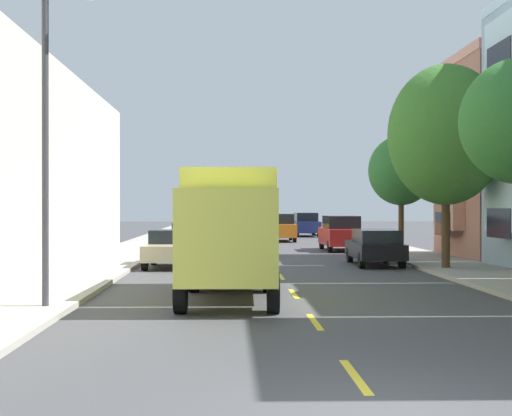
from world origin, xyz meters
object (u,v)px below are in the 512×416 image
(parked_suv_silver, at_px, (192,228))
(parked_wagon_black, at_px, (375,246))
(parked_suv_navy, at_px, (306,224))
(parked_hatchback_champagne, at_px, (169,249))
(delivery_box_truck, at_px, (230,226))
(parked_sedan_burgundy, at_px, (196,227))
(street_tree_farthest, at_px, (401,171))
(street_tree_third, at_px, (446,135))
(street_lamp, at_px, (51,122))
(parked_wagon_teal, at_px, (186,234))
(parked_suv_red, at_px, (341,233))
(moving_orange_sedan, at_px, (280,227))

(parked_suv_silver, xyz_separation_m, parked_wagon_black, (8.52, -18.85, -0.18))
(parked_suv_navy, xyz_separation_m, parked_hatchback_champagne, (-8.71, -30.23, -0.23))
(delivery_box_truck, relative_size, parked_wagon_black, 1.58)
(delivery_box_truck, relative_size, parked_sedan_burgundy, 1.65)
(street_tree_farthest, bearing_deg, parked_suv_silver, 126.53)
(delivery_box_truck, distance_m, parked_sedan_burgundy, 40.00)
(parked_wagon_black, bearing_deg, street_tree_third, -52.06)
(street_lamp, relative_size, parked_suv_navy, 1.55)
(street_lamp, distance_m, parked_wagon_teal, 26.33)
(parked_wagon_black, bearing_deg, parked_suv_silver, 114.33)
(street_tree_third, xyz_separation_m, parked_hatchback_champagne, (-10.64, 2.11, -4.41))
(street_lamp, xyz_separation_m, parked_suv_red, (10.36, 23.20, -3.45))
(delivery_box_truck, bearing_deg, street_tree_farthest, 61.14)
(street_tree_third, distance_m, parked_suv_navy, 32.66)
(street_tree_third, bearing_deg, parked_suv_red, 98.79)
(parked_wagon_black, relative_size, parked_wagon_teal, 1.00)
(street_lamp, relative_size, parked_wagon_teal, 1.58)
(street_lamp, bearing_deg, parked_suv_silver, 86.96)
(street_tree_farthest, height_order, parked_sedan_burgundy, street_tree_farthest)
(parked_suv_silver, bearing_deg, parked_hatchback_champagne, -89.92)
(street_lamp, bearing_deg, parked_hatchback_champagne, 82.10)
(parked_suv_navy, relative_size, parked_hatchback_champagne, 1.20)
(parked_wagon_teal, bearing_deg, street_tree_third, -55.76)
(street_tree_farthest, xyz_separation_m, parked_suv_red, (-2.00, 5.73, -3.17))
(parked_suv_red, bearing_deg, street_tree_farthest, -70.78)
(delivery_box_truck, distance_m, parked_suv_red, 21.53)
(street_tree_farthest, height_order, moving_orange_sedan, street_tree_farthest)
(street_tree_third, xyz_separation_m, parked_suv_red, (-2.00, 12.93, -4.18))
(parked_suv_navy, relative_size, moving_orange_sedan, 1.01)
(parked_suv_silver, xyz_separation_m, parked_hatchback_champagne, (0.03, -19.50, -0.23))
(parked_sedan_burgundy, relative_size, parked_suv_red, 0.94)
(parked_suv_red, height_order, parked_wagon_black, parked_suv_red)
(delivery_box_truck, xyz_separation_m, parked_suv_red, (6.20, 20.60, -0.94))
(parked_suv_silver, height_order, parked_wagon_teal, parked_suv_silver)
(parked_suv_red, distance_m, parked_hatchback_champagne, 13.86)
(parked_suv_navy, height_order, parked_wagon_black, parked_suv_navy)
(street_tree_farthest, relative_size, street_lamp, 0.76)
(delivery_box_truck, bearing_deg, parked_suv_red, 73.26)
(parked_suv_silver, bearing_deg, parked_wagon_black, -65.67)
(street_lamp, bearing_deg, parked_suv_red, 65.94)
(street_tree_third, bearing_deg, parked_suv_navy, 93.41)
(parked_suv_red, bearing_deg, street_lamp, -114.06)
(parked_hatchback_champagne, distance_m, parked_wagon_black, 8.52)
(parked_suv_silver, distance_m, moving_orange_sedan, 6.50)
(parked_suv_navy, xyz_separation_m, moving_orange_sedan, (-2.67, -8.41, 0.00))
(parked_sedan_burgundy, relative_size, parked_wagon_black, 0.95)
(delivery_box_truck, distance_m, parked_wagon_black, 12.10)
(parked_suv_silver, bearing_deg, delivery_box_truck, -85.17)
(street_tree_third, height_order, delivery_box_truck, street_tree_third)
(parked_sedan_burgundy, distance_m, parked_wagon_teal, 16.46)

